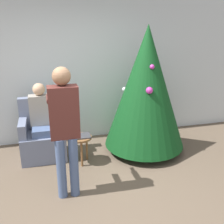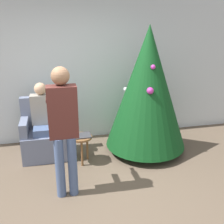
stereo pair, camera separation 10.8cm
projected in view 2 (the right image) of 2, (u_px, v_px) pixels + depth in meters
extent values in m
plane|color=brown|center=(90.00, 209.00, 3.25)|extent=(14.00, 14.00, 0.00)
cube|color=silver|center=(71.00, 70.00, 4.86)|extent=(8.00, 0.06, 2.70)
cylinder|color=brown|center=(145.00, 146.00, 4.75)|extent=(0.10, 0.10, 0.12)
cone|color=#0F4219|center=(147.00, 88.00, 4.40)|extent=(1.39, 1.39, 2.06)
sphere|color=#B23399|center=(150.00, 91.00, 4.05)|extent=(0.11, 0.11, 0.11)
sphere|color=white|center=(126.00, 89.00, 4.54)|extent=(0.08, 0.08, 0.08)
sphere|color=#B23399|center=(153.00, 67.00, 4.06)|extent=(0.08, 0.08, 0.08)
cube|color=slate|center=(45.00, 144.00, 4.48)|extent=(0.72, 0.63, 0.45)
cube|color=slate|center=(43.00, 112.00, 4.54)|extent=(0.72, 0.14, 0.55)
cube|color=slate|center=(24.00, 127.00, 4.31)|extent=(0.12, 0.56, 0.24)
cube|color=slate|center=(62.00, 124.00, 4.43)|extent=(0.12, 0.56, 0.24)
cylinder|color=#475B84|center=(39.00, 150.00, 4.28)|extent=(0.11, 0.11, 0.45)
cylinder|color=#475B84|center=(51.00, 148.00, 4.32)|extent=(0.11, 0.11, 0.45)
cube|color=#475B84|center=(44.00, 130.00, 4.34)|extent=(0.32, 0.40, 0.12)
cube|color=gray|center=(42.00, 109.00, 4.38)|extent=(0.36, 0.20, 0.50)
sphere|color=tan|center=(40.00, 89.00, 4.27)|extent=(0.20, 0.20, 0.20)
cylinder|color=#475B84|center=(60.00, 168.00, 3.38)|extent=(0.12, 0.12, 0.83)
cylinder|color=#475B84|center=(73.00, 166.00, 3.41)|extent=(0.12, 0.12, 0.83)
cube|color=#562823|center=(63.00, 112.00, 3.21)|extent=(0.36, 0.20, 0.65)
sphere|color=#936B4C|center=(60.00, 76.00, 3.10)|extent=(0.22, 0.22, 0.22)
cylinder|color=#562823|center=(49.00, 98.00, 3.31)|extent=(0.08, 0.30, 0.08)
cylinder|color=#562823|center=(73.00, 97.00, 3.38)|extent=(0.08, 0.30, 0.08)
cube|color=white|center=(72.00, 93.00, 3.55)|extent=(0.04, 0.14, 0.04)
cylinder|color=brown|center=(80.00, 137.00, 4.21)|extent=(0.38, 0.38, 0.03)
cylinder|color=brown|center=(82.00, 154.00, 4.17)|extent=(0.04, 0.04, 0.43)
cylinder|color=brown|center=(87.00, 147.00, 4.37)|extent=(0.04, 0.04, 0.43)
cylinder|color=brown|center=(74.00, 149.00, 4.33)|extent=(0.04, 0.04, 0.43)
cube|color=#38383D|center=(80.00, 136.00, 4.21)|extent=(0.33, 0.24, 0.02)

